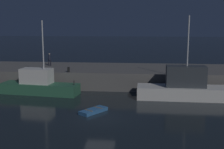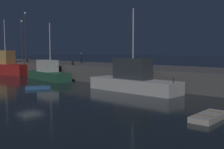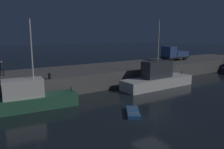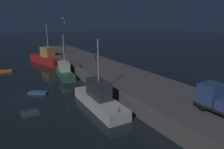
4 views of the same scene
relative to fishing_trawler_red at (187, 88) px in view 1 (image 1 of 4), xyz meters
The scene contains 7 objects.
ground_plane 10.99m from the fishing_trawler_red, 138.35° to the right, with size 320.00×320.00×0.00m, color black.
pier_quay 10.79m from the fishing_trawler_red, 139.19° to the left, with size 77.94×9.23×2.14m.
fishing_trawler_red is the anchor object (origin of this frame).
fishing_boat_white 16.16m from the fishing_trawler_red, behind, with size 9.05×3.38×8.12m.
dinghy_red_small 10.67m from the fishing_trawler_red, 147.14° to the right, with size 2.41×2.82×0.35m.
dockworker 18.96m from the fishing_trawler_red, 155.36° to the left, with size 0.43×0.40×1.69m.
bollard_central 13.62m from the fishing_trawler_red, 167.92° to the left, with size 0.28×0.28×0.61m, color black.
Camera 1 is at (3.37, -23.22, 7.77)m, focal length 46.96 mm.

